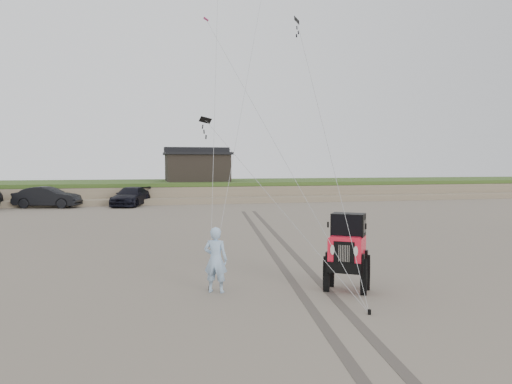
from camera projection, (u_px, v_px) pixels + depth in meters
ground at (285, 297)px, 13.12m from camera, size 160.00×160.00×0.00m
dune_ridge at (176, 190)px, 49.49m from camera, size 160.00×14.25×1.73m
cabin at (197, 166)px, 49.33m from camera, size 6.40×5.40×3.35m
truck_b at (47, 197)px, 39.22m from camera, size 5.30×2.93×1.66m
truck_c at (131, 197)px, 40.94m from camera, size 3.71×5.70×1.54m
jeep at (347, 260)px, 13.67m from camera, size 4.19×4.91×1.71m
man at (216, 260)px, 13.54m from camera, size 0.77×0.66×1.79m
stake_main at (210, 288)px, 13.79m from camera, size 0.08×0.08×0.12m
stake_aux at (369, 312)px, 11.59m from camera, size 0.08×0.08×0.12m
tire_tracks at (276, 245)px, 21.35m from camera, size 5.22×29.74×0.01m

